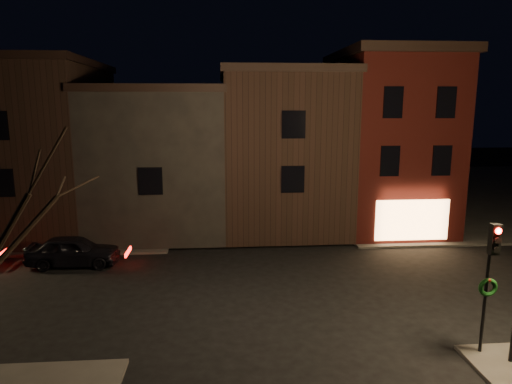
{
  "coord_description": "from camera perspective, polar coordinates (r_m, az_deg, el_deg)",
  "views": [
    {
      "loc": [
        -2.2,
        -17.57,
        7.51
      ],
      "look_at": [
        -0.46,
        4.81,
        3.2
      ],
      "focal_mm": 32.0,
      "sensor_mm": 36.0,
      "label": 1
    }
  ],
  "objects": [
    {
      "name": "ground",
      "position": [
        19.23,
        2.53,
        -12.13
      ],
      "size": [
        120.0,
        120.0,
        0.0
      ],
      "primitive_type": "plane",
      "color": "black",
      "rests_on": "ground"
    },
    {
      "name": "row_building_c",
      "position": [
        30.17,
        -25.52,
        5.2
      ],
      "size": [
        7.3,
        10.3,
        9.9
      ],
      "color": "black",
      "rests_on": "ground"
    },
    {
      "name": "traffic_signal",
      "position": [
        15.11,
        27.23,
        -8.51
      ],
      "size": [
        0.58,
        0.38,
        4.05
      ],
      "color": "black",
      "rests_on": "sidewalk_near_right"
    },
    {
      "name": "row_building_b",
      "position": [
        28.47,
        -11.62,
        4.24
      ],
      "size": [
        7.8,
        10.3,
        8.4
      ],
      "color": "black",
      "rests_on": "ground"
    },
    {
      "name": "sidewalk_far_right",
      "position": [
        44.27,
        25.73,
        0.09
      ],
      "size": [
        30.0,
        30.0,
        0.12
      ],
      "primitive_type": "cube",
      "color": "#2D2B28",
      "rests_on": "ground"
    },
    {
      "name": "sidewalk_far_left",
      "position": [
        42.23,
        -29.29,
        -0.7
      ],
      "size": [
        30.0,
        30.0,
        0.12
      ],
      "primitive_type": "cube",
      "color": "#2D2B28",
      "rests_on": "ground"
    },
    {
      "name": "row_building_a",
      "position": [
        28.44,
        3.06,
        5.45
      ],
      "size": [
        7.3,
        10.3,
        9.4
      ],
      "color": "black",
      "rests_on": "ground"
    },
    {
      "name": "corner_building",
      "position": [
        28.98,
        16.27,
        6.26
      ],
      "size": [
        6.5,
        8.5,
        10.5
      ],
      "color": "#400E0B",
      "rests_on": "ground"
    },
    {
      "name": "parked_car_a",
      "position": [
        23.37,
        -21.85,
        -6.82
      ],
      "size": [
        4.26,
        1.75,
        1.45
      ],
      "primitive_type": "imported",
      "rotation": [
        0.0,
        0.0,
        1.56
      ],
      "color": "black",
      "rests_on": "ground"
    }
  ]
}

